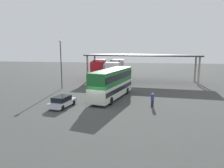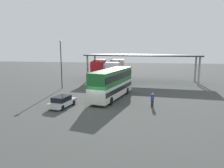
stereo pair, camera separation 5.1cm
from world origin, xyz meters
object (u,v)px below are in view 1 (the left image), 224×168
parked_hatchback (62,102)px  lamppost_tall (61,59)px  double_decker_mid_row (115,70)px  double_decker_near_canopy (99,69)px  double_decker_main (112,83)px  pedestrian_waiting (152,100)px

parked_hatchback → lamppost_tall: (-4.31, 10.85, 4.43)m
lamppost_tall → double_decker_mid_row: bearing=45.8°
double_decker_mid_row → lamppost_tall: size_ratio=1.39×
double_decker_near_canopy → parked_hatchback: bearing=173.2°
double_decker_main → lamppost_tall: size_ratio=1.30×
double_decker_mid_row → double_decker_main: bearing=-174.6°
double_decker_mid_row → pedestrian_waiting: size_ratio=6.56×
pedestrian_waiting → lamppost_tall: bearing=38.7°
double_decker_main → parked_hatchback: double_decker_main is taller
lamppost_tall → pedestrian_waiting: bearing=-31.9°
pedestrian_waiting → double_decker_main: bearing=36.5°
double_decker_near_canopy → lamppost_tall: bearing=151.2°
double_decker_main → pedestrian_waiting: double_decker_main is taller
double_decker_main → double_decker_mid_row: size_ratio=0.93×
parked_hatchback → pedestrian_waiting: 10.67m
double_decker_main → double_decker_near_canopy: size_ratio=0.95×
parked_hatchback → double_decker_near_canopy: (-0.04, 21.47, 1.63)m
lamppost_tall → parked_hatchback: bearing=-68.3°
double_decker_near_canopy → lamppost_tall: (-4.27, -10.62, 2.80)m
double_decker_near_canopy → double_decker_main: bearing=-169.0°
double_decker_main → lamppost_tall: 11.41m
parked_hatchback → lamppost_tall: lamppost_tall is taller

